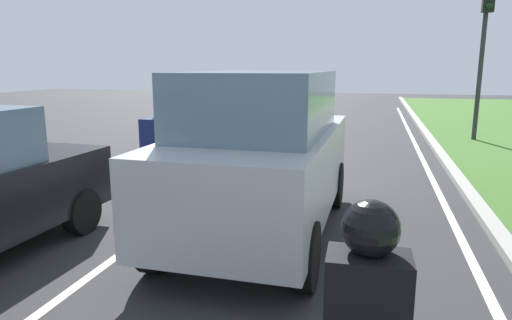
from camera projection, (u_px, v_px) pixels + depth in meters
name	position (u px, v px, depth m)	size (l,w,h in m)	color
ground_plane	(276.00, 161.00, 11.51)	(60.00, 60.00, 0.00)	#2D2D30
lane_line_center	(249.00, 159.00, 11.69)	(0.12, 32.00, 0.01)	silver
lane_line_right_edge	(427.00, 169.00, 10.63)	(0.12, 32.00, 0.01)	silver
curb_right	(450.00, 167.00, 10.49)	(0.24, 48.00, 0.12)	#9E9B93
car_suv_ahead	(262.00, 154.00, 6.29)	(2.01, 4.52, 2.28)	#B7BABF
car_hatchback_far	(199.00, 121.00, 12.38)	(1.79, 3.73, 1.78)	navy
rider_person	(366.00, 308.00, 2.24)	(0.51, 0.41, 1.16)	black
traffic_light_near_right	(485.00, 30.00, 13.69)	(0.32, 0.50, 4.94)	#2D2D2D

